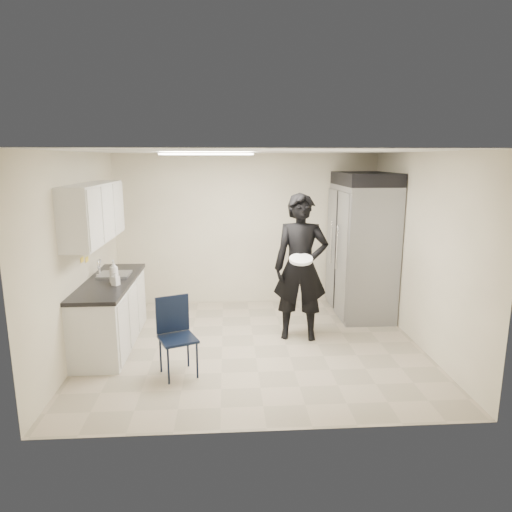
{
  "coord_description": "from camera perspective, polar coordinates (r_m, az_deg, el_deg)",
  "views": [
    {
      "loc": [
        -0.35,
        -5.84,
        2.52
      ],
      "look_at": [
        0.04,
        0.2,
        1.22
      ],
      "focal_mm": 32.0,
      "sensor_mm": 36.0,
      "label": 1
    }
  ],
  "objects": [
    {
      "name": "towel_dispenser",
      "position": [
        7.46,
        -17.6,
        4.66
      ],
      "size": [
        0.22,
        0.3,
        0.35
      ],
      "primitive_type": "cube",
      "color": "black",
      "rests_on": "left_wall"
    },
    {
      "name": "right_wall",
      "position": [
        6.51,
        19.95,
        0.61
      ],
      "size": [
        0.0,
        4.0,
        4.0
      ],
      "primitive_type": "plane",
      "rotation": [
        1.57,
        0.0,
        -1.57
      ],
      "color": "beige",
      "rests_on": "floor"
    },
    {
      "name": "sink",
      "position": [
        6.69,
        -17.25,
        -2.69
      ],
      "size": [
        0.42,
        0.4,
        0.14
      ],
      "primitive_type": "cube",
      "color": "gray",
      "rests_on": "countertop"
    },
    {
      "name": "upper_cabinets",
      "position": [
        6.32,
        -19.59,
        5.14
      ],
      "size": [
        0.35,
        1.8,
        0.75
      ],
      "primitive_type": "cube",
      "color": "silver",
      "rests_on": "left_wall"
    },
    {
      "name": "soap_bottle_b",
      "position": [
        6.14,
        -17.16,
        -2.71
      ],
      "size": [
        0.11,
        0.11,
        0.18
      ],
      "primitive_type": "imported",
      "rotation": [
        0.0,
        0.0,
        -0.5
      ],
      "color": "#B4B5C1",
      "rests_on": "countertop"
    },
    {
      "name": "notice_sticker_left",
      "position": [
        6.36,
        -20.91,
        -0.44
      ],
      "size": [
        0.0,
        0.12,
        0.07
      ],
      "primitive_type": "cube",
      "color": "yellow",
      "rests_on": "left_wall"
    },
    {
      "name": "bucket_lid",
      "position": [
        6.09,
        5.65,
        -0.43
      ],
      "size": [
        0.36,
        0.36,
        0.04
      ],
      "primitive_type": "cylinder",
      "rotation": [
        0.0,
        0.0,
        -0.16
      ],
      "color": "white",
      "rests_on": "man_tuxedo"
    },
    {
      "name": "countertop",
      "position": [
        6.45,
        -17.94,
        -3.12
      ],
      "size": [
        0.64,
        1.95,
        0.05
      ],
      "primitive_type": "cube",
      "color": "black",
      "rests_on": "lower_counter"
    },
    {
      "name": "folding_chair",
      "position": [
        5.48,
        -9.74,
        -10.2
      ],
      "size": [
        0.52,
        0.52,
        0.9
      ],
      "primitive_type": "cube",
      "rotation": [
        0.0,
        0.0,
        0.39
      ],
      "color": "black",
      "rests_on": "floor"
    },
    {
      "name": "commercial_fridge",
      "position": [
        7.58,
        13.1,
        0.66
      ],
      "size": [
        0.8,
        1.35,
        2.1
      ],
      "primitive_type": "cube",
      "color": "gray",
      "rests_on": "floor"
    },
    {
      "name": "fridge_compressor",
      "position": [
        7.45,
        13.53,
        9.36
      ],
      "size": [
        0.8,
        1.35,
        0.2
      ],
      "primitive_type": "cube",
      "color": "black",
      "rests_on": "commercial_fridge"
    },
    {
      "name": "lower_counter",
      "position": [
        6.58,
        -17.68,
        -6.95
      ],
      "size": [
        0.6,
        1.9,
        0.86
      ],
      "primitive_type": "cube",
      "color": "silver",
      "rests_on": "floor"
    },
    {
      "name": "left_wall",
      "position": [
        6.26,
        -21.28,
        0.08
      ],
      "size": [
        0.0,
        4.0,
        4.0
      ],
      "primitive_type": "plane",
      "rotation": [
        1.57,
        0.0,
        1.57
      ],
      "color": "beige",
      "rests_on": "floor"
    },
    {
      "name": "notice_sticker_right",
      "position": [
        6.56,
        -20.38,
        -0.4
      ],
      "size": [
        0.0,
        0.12,
        0.07
      ],
      "primitive_type": "cube",
      "color": "yellow",
      "rests_on": "left_wall"
    },
    {
      "name": "back_wall",
      "position": [
        7.94,
        -1.12,
        3.31
      ],
      "size": [
        4.5,
        0.0,
        4.5
      ],
      "primitive_type": "plane",
      "rotation": [
        1.57,
        0.0,
        0.0
      ],
      "color": "beige",
      "rests_on": "floor"
    },
    {
      "name": "soap_bottle_a",
      "position": [
        6.21,
        -17.35,
        -1.92
      ],
      "size": [
        0.14,
        0.14,
        0.32
      ],
      "primitive_type": "imported",
      "rotation": [
        0.0,
        0.0,
        0.14
      ],
      "color": "white",
      "rests_on": "countertop"
    },
    {
      "name": "faucet",
      "position": [
        6.7,
        -18.99,
        -1.45
      ],
      "size": [
        0.02,
        0.02,
        0.24
      ],
      "primitive_type": "cylinder",
      "color": "silver",
      "rests_on": "countertop"
    },
    {
      "name": "man_tuxedo",
      "position": [
        6.37,
        5.6,
        -1.45
      ],
      "size": [
        0.82,
        0.61,
        2.06
      ],
      "primitive_type": "imported",
      "rotation": [
        0.0,
        0.0,
        -0.16
      ],
      "color": "black",
      "rests_on": "floor"
    },
    {
      "name": "floor",
      "position": [
        6.37,
        -0.23,
        -11.16
      ],
      "size": [
        4.5,
        4.5,
        0.0
      ],
      "primitive_type": "plane",
      "color": "tan",
      "rests_on": "ground"
    },
    {
      "name": "ceiling_panel",
      "position": [
        6.24,
        -6.13,
        12.55
      ],
      "size": [
        1.2,
        0.6,
        0.02
      ],
      "primitive_type": "cube",
      "color": "white",
      "rests_on": "ceiling"
    },
    {
      "name": "ceiling",
      "position": [
        5.85,
        -0.26,
        12.95
      ],
      "size": [
        4.5,
        4.5,
        0.0
      ],
      "primitive_type": "plane",
      "rotation": [
        3.14,
        0.0,
        0.0
      ],
      "color": "white",
      "rests_on": "back_wall"
    }
  ]
}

